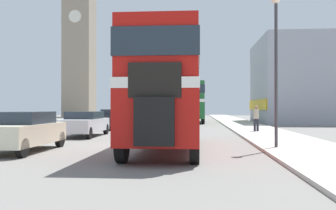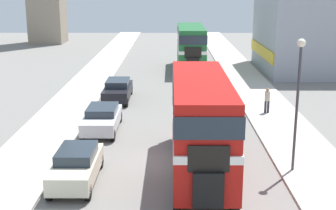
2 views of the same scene
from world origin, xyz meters
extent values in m
plane|color=slate|center=(0.00, 0.00, 0.00)|extent=(120.00, 120.00, 0.00)
cube|color=#B7B2A8|center=(6.75, 0.00, 0.06)|extent=(3.50, 120.00, 0.12)
cube|color=#B7B2A8|center=(-6.75, 0.00, 0.06)|extent=(3.50, 120.00, 0.12)
cube|color=#B2140F|center=(1.46, -1.18, 1.35)|extent=(2.42, 9.31, 1.65)
cube|color=white|center=(1.46, -1.18, 2.32)|extent=(2.44, 9.35, 0.30)
cube|color=#B2140F|center=(1.46, -1.18, 3.37)|extent=(2.37, 9.12, 1.80)
cube|color=#232D38|center=(1.46, -1.18, 3.46)|extent=(2.44, 9.21, 0.81)
cube|color=black|center=(1.46, -5.93, 1.26)|extent=(1.09, 0.20, 1.32)
cube|color=black|center=(1.46, -5.80, 2.38)|extent=(1.45, 0.12, 0.96)
cylinder|color=black|center=(0.39, -4.95, 0.55)|extent=(0.28, 1.10, 1.10)
cylinder|color=black|center=(2.53, -4.95, 0.55)|extent=(0.28, 1.10, 1.10)
cylinder|color=black|center=(0.39, 2.49, 0.55)|extent=(0.28, 1.10, 1.10)
cylinder|color=black|center=(2.53, 2.49, 0.55)|extent=(0.28, 1.10, 1.10)
cube|color=#1E602D|center=(2.10, 24.49, 1.34)|extent=(2.48, 9.28, 1.63)
cube|color=white|center=(2.10, 24.49, 2.30)|extent=(2.51, 9.33, 0.30)
cube|color=#1E602D|center=(2.10, 24.49, 3.34)|extent=(2.43, 9.10, 1.78)
cube|color=#232D38|center=(2.10, 24.49, 3.43)|extent=(2.51, 9.19, 0.80)
cube|color=black|center=(2.10, 19.75, 1.26)|extent=(1.12, 0.20, 1.30)
cube|color=black|center=(2.10, 19.88, 2.36)|extent=(1.49, 0.12, 0.95)
cylinder|color=black|center=(1.00, 20.73, 0.55)|extent=(0.28, 1.10, 1.10)
cylinder|color=black|center=(3.20, 20.73, 0.55)|extent=(0.28, 1.10, 1.10)
cylinder|color=black|center=(1.00, 28.14, 0.55)|extent=(0.28, 1.10, 1.10)
cylinder|color=black|center=(3.20, 28.14, 0.55)|extent=(0.28, 1.10, 1.10)
cube|color=beige|center=(-3.82, -2.43, 0.66)|extent=(1.71, 4.23, 0.74)
cube|color=#232D38|center=(-3.82, -2.27, 1.25)|extent=(1.50, 2.20, 0.45)
cylinder|color=black|center=(-4.57, -4.10, 0.32)|extent=(0.20, 0.64, 0.64)
cylinder|color=black|center=(-3.06, -4.10, 0.32)|extent=(0.20, 0.64, 0.64)
cylinder|color=black|center=(-4.57, -0.77, 0.32)|extent=(0.20, 0.64, 0.64)
cylinder|color=black|center=(-3.06, -0.77, 0.32)|extent=(0.20, 0.64, 0.64)
cube|color=silver|center=(-3.77, 4.79, 0.64)|extent=(1.85, 4.49, 0.70)
cube|color=#232D38|center=(-3.77, 4.97, 1.20)|extent=(1.62, 2.33, 0.41)
cylinder|color=black|center=(-4.59, 3.00, 0.32)|extent=(0.20, 0.64, 0.64)
cylinder|color=black|center=(-2.94, 3.00, 0.32)|extent=(0.20, 0.64, 0.64)
cylinder|color=black|center=(-4.59, 6.59, 0.32)|extent=(0.20, 0.64, 0.64)
cylinder|color=black|center=(-2.94, 6.59, 0.32)|extent=(0.20, 0.64, 0.64)
cube|color=black|center=(-3.68, 12.06, 0.66)|extent=(1.79, 4.66, 0.74)
cube|color=#232D38|center=(-3.68, 12.25, 1.26)|extent=(1.58, 2.43, 0.46)
cylinder|color=black|center=(-4.47, 10.18, 0.32)|extent=(0.20, 0.64, 0.64)
cylinder|color=black|center=(-2.88, 10.18, 0.32)|extent=(0.20, 0.64, 0.64)
cylinder|color=black|center=(-4.47, 13.95, 0.32)|extent=(0.20, 0.64, 0.64)
cylinder|color=black|center=(-2.88, 13.95, 0.32)|extent=(0.20, 0.64, 0.64)
cylinder|color=#282833|center=(6.27, 8.31, 0.52)|extent=(0.15, 0.15, 0.79)
cylinder|color=#282833|center=(6.45, 8.31, 0.52)|extent=(0.15, 0.15, 0.79)
cylinder|color=tan|center=(6.36, 8.31, 1.23)|extent=(0.33, 0.33, 0.63)
sphere|color=#9E7051|center=(6.36, 8.31, 1.65)|extent=(0.21, 0.21, 0.21)
cylinder|color=#38383D|center=(5.62, -1.26, 2.87)|extent=(0.12, 0.12, 5.50)
sphere|color=#EFEACC|center=(5.62, -1.26, 5.80)|extent=(0.36, 0.36, 0.36)
cube|color=gold|center=(8.94, 24.28, 1.91)|extent=(0.12, 10.95, 1.04)
camera|label=1|loc=(2.60, -15.85, 1.65)|focal=40.00mm
camera|label=2|loc=(0.15, -20.84, 8.20)|focal=50.00mm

